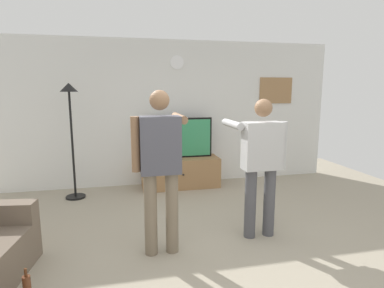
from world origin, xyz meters
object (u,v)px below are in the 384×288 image
Objects in this scene: wall_clock at (177,62)px; person_standing_nearer_couch at (261,160)px; tv_stand at (180,172)px; television at (180,138)px; person_standing_nearer_lamp at (160,163)px; floor_lamp at (71,117)px; framed_picture at (276,90)px.

person_standing_nearer_couch is (0.58, -2.49, -1.32)m from wall_clock.
tv_stand is 0.84× the size of person_standing_nearer_couch.
tv_stand is at bearing 104.68° from person_standing_nearer_couch.
person_standing_nearer_couch is at bearing -75.32° from tv_stand.
person_standing_nearer_lamp is (-0.66, -2.39, 0.11)m from television.
television is 0.71× the size of person_standing_nearer_couch.
floor_lamp is 1.12× the size of person_standing_nearer_couch.
television is 1.74× the size of framed_picture.
person_standing_nearer_lamp reaches higher than tv_stand.
framed_picture is (2.01, 0.25, 0.86)m from television.
framed_picture is at bearing 44.75° from person_standing_nearer_lamp.
wall_clock is 0.15× the size of person_standing_nearer_couch.
wall_clock is at bearing 15.63° from floor_lamp.
person_standing_nearer_couch is (0.58, -2.25, 0.05)m from television.
wall_clock is 2.12m from floor_lamp.
person_standing_nearer_lamp reaches higher than television.
framed_picture reaches higher than tv_stand.
person_standing_nearer_couch is (1.23, 0.15, -0.06)m from person_standing_nearer_lamp.
person_standing_nearer_couch is at bearing -76.96° from wall_clock.
framed_picture is (2.01, 0.00, -0.51)m from wall_clock.
tv_stand is 2.53m from framed_picture.
framed_picture reaches higher than person_standing_nearer_lamp.
television is 1.39m from wall_clock.
framed_picture is 2.99m from person_standing_nearer_couch.
wall_clock is 0.36× the size of framed_picture.
television is at bearing 8.38° from floor_lamp.
wall_clock is 3.00m from person_standing_nearer_lamp.
wall_clock is 0.13× the size of floor_lamp.
wall_clock is at bearing 76.04° from person_standing_nearer_lamp.
framed_picture is at bearing 7.05° from television.
framed_picture is at bearing 8.35° from tv_stand.
tv_stand is at bearing -90.00° from wall_clock.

